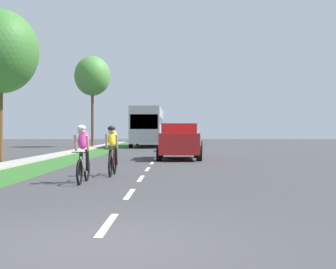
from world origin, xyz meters
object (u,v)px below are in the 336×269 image
at_px(pickup_white, 186,139).
at_px(suv_red, 179,140).
at_px(cyclist_lead, 83,153).
at_px(sedan_black, 180,136).
at_px(street_tree_far, 92,76).
at_px(street_tree_near, 0,52).
at_px(cyclist_trailing, 112,150).
at_px(bus_silver, 148,125).

bearing_deg(pickup_white, suv_red, -93.18).
height_order(cyclist_lead, pickup_white, pickup_white).
relative_size(suv_red, pickup_white, 0.92).
distance_m(suv_red, pickup_white, 10.20).
distance_m(sedan_black, street_tree_far, 22.85).
xyz_separation_m(cyclist_lead, street_tree_near, (-5.38, 8.42, 4.18)).
distance_m(cyclist_lead, street_tree_far, 30.40).
xyz_separation_m(pickup_white, street_tree_near, (-8.64, -12.89, 4.16)).
relative_size(sedan_black, street_tree_far, 0.53).
xyz_separation_m(street_tree_near, street_tree_far, (0.50, 21.08, 1.33)).
height_order(cyclist_trailing, street_tree_far, street_tree_far).
relative_size(pickup_white, street_tree_far, 0.63).
bearing_deg(pickup_white, sedan_black, 90.14).
bearing_deg(pickup_white, street_tree_near, -123.83).
distance_m(cyclist_trailing, pickup_white, 19.31).
distance_m(suv_red, street_tree_far, 20.59).
distance_m(pickup_white, street_tree_near, 16.06).
xyz_separation_m(pickup_white, bus_silver, (-3.26, 9.83, 1.15)).
distance_m(pickup_white, sedan_black, 28.84).
relative_size(cyclist_trailing, street_tree_near, 0.25).
relative_size(suv_red, street_tree_far, 0.58).
bearing_deg(street_tree_far, bus_silver, 18.60).
bearing_deg(bus_silver, street_tree_far, -161.40).
bearing_deg(cyclist_lead, pickup_white, 81.30).
xyz_separation_m(bus_silver, street_tree_near, (-5.38, -22.72, 3.01)).
xyz_separation_m(cyclist_lead, street_tree_far, (-4.87, 29.50, 5.50)).
xyz_separation_m(suv_red, sedan_black, (0.50, 39.03, -0.18)).
height_order(suv_red, street_tree_far, street_tree_far).
xyz_separation_m(suv_red, pickup_white, (0.57, 10.19, -0.12)).
xyz_separation_m(suv_red, street_tree_far, (-7.57, 18.38, 5.37)).
relative_size(cyclist_trailing, pickup_white, 0.34).
bearing_deg(pickup_white, cyclist_lead, -98.70).
height_order(cyclist_trailing, pickup_white, pickup_white).
distance_m(cyclist_lead, suv_red, 11.44).
relative_size(cyclist_trailing, street_tree_far, 0.21).
distance_m(cyclist_lead, bus_silver, 31.16).
xyz_separation_m(pickup_white, street_tree_far, (-8.14, 8.19, 5.49)).
bearing_deg(street_tree_far, cyclist_trailing, -78.84).
height_order(cyclist_trailing, suv_red, suv_red).
distance_m(suv_red, sedan_black, 39.03).
bearing_deg(street_tree_near, bus_silver, 76.68).
bearing_deg(pickup_white, cyclist_trailing, -98.18).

